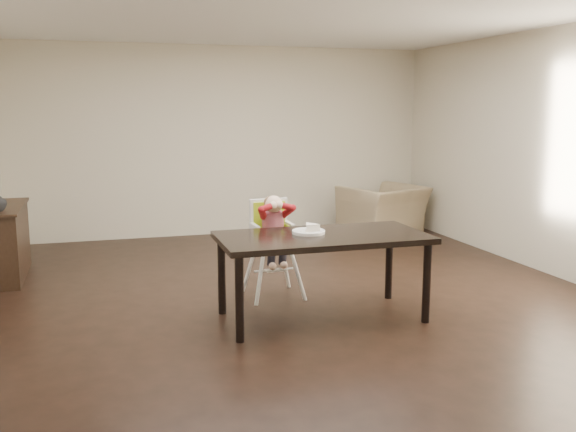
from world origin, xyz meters
The scene contains 7 objects.
ground centered at (0.00, 0.00, 0.00)m, with size 7.00×7.00×0.00m, color black.
room_walls centered at (0.00, 0.00, 1.86)m, with size 6.02×7.02×2.71m.
dining_table centered at (0.06, -0.52, 0.67)m, with size 1.80×0.90×0.75m.
high_chair centered at (-0.17, 0.27, 0.71)m, with size 0.43×0.43×1.00m.
plate centered at (-0.03, -0.44, 0.78)m, with size 0.36×0.36×0.08m.
armchair centered at (2.20, 2.80, 0.47)m, with size 1.08×0.70×0.94m, color #978360.
sideboard centered at (-2.78, 1.75, 0.40)m, with size 0.44×1.26×0.79m.
Camera 1 is at (-1.78, -5.65, 1.84)m, focal length 40.00 mm.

